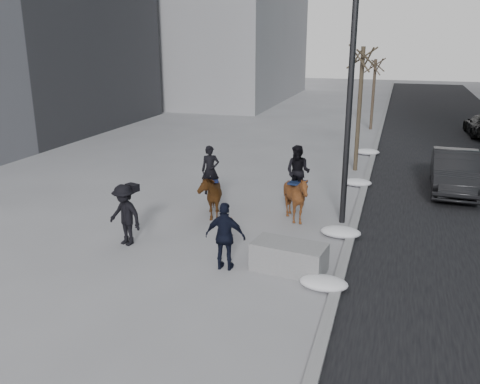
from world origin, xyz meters
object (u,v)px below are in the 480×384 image
(mounted_left, at_px, (209,191))
(mounted_right, at_px, (297,192))
(planter, at_px, (289,257))
(car_near, at_px, (455,172))

(mounted_left, xyz_separation_m, mounted_right, (2.79, 0.35, 0.12))
(mounted_right, bearing_deg, mounted_left, -172.74)
(planter, distance_m, mounted_left, 4.62)
(planter, distance_m, mounted_right, 3.62)
(car_near, xyz_separation_m, mounted_right, (-5.04, -5.03, 0.21))
(planter, distance_m, car_near, 9.69)
(mounted_left, bearing_deg, mounted_right, 7.26)
(mounted_left, height_order, mounted_right, mounted_right)
(car_near, height_order, mounted_left, mounted_left)
(car_near, height_order, mounted_right, mounted_right)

